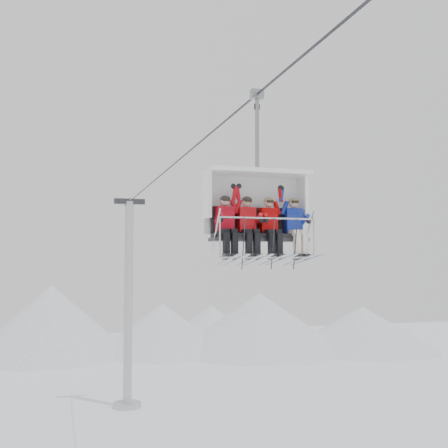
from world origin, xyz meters
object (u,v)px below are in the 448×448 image
object	(u,v)px
chairlift_carrier	(256,205)
skier_far_left	(226,224)
skier_center_right	(270,225)
skier_far_right	(295,226)
lift_tower_right	(128,317)
skier_center_left	(248,225)

from	to	relation	value
chairlift_carrier	skier_far_left	world-z (taller)	chairlift_carrier
chairlift_carrier	skier_center_right	bearing A→B (deg)	-51.91
skier_far_right	lift_tower_right	bearing A→B (deg)	91.99
skier_center_right	skier_center_left	bearing A→B (deg)	179.94
chairlift_carrier	skier_center_left	size ratio (longest dim) A/B	2.36
lift_tower_right	skier_far_left	size ratio (longest dim) A/B	7.99
chairlift_carrier	skier_far_right	distance (m)	1.04
lift_tower_right	skier_center_right	world-z (taller)	lift_tower_right
chairlift_carrier	skier_center_left	bearing A→B (deg)	-133.08
lift_tower_right	skier_center_left	world-z (taller)	lift_tower_right
skier_far_left	skier_center_right	bearing A→B (deg)	-0.07
lift_tower_right	skier_center_left	size ratio (longest dim) A/B	7.99
lift_tower_right	skier_far_right	xyz separation A→B (m)	(0.87, -24.93, 4.42)
skier_far_right	skier_center_left	bearing A→B (deg)	-179.96
skier_center_left	skier_center_right	distance (m)	0.53
skier_far_left	skier_center_left	xyz separation A→B (m)	(0.52, -0.00, -0.00)
skier_far_left	skier_center_right	size ratio (longest dim) A/B	1.00
chairlift_carrier	skier_center_left	distance (m)	0.65
skier_far_left	skier_far_right	world-z (taller)	same
skier_far_left	skier_center_left	bearing A→B (deg)	-0.08
skier_center_right	skier_far_right	bearing A→B (deg)	0.12
skier_center_left	skier_far_right	xyz separation A→B (m)	(1.16, 0.00, 0.00)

